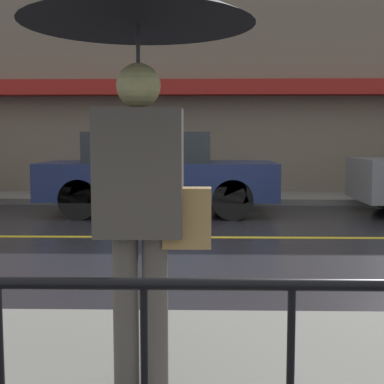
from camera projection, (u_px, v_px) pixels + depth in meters
The scene contains 7 objects.
ground_plane at pixel (207, 237), 7.65m from camera, with size 80.00×80.00×0.00m, color black.
sidewalk_far at pixel (206, 198), 12.15m from camera, with size 28.00×1.73×0.13m.
lane_marking at pixel (207, 237), 7.65m from camera, with size 25.20×0.12×0.01m.
building_storefront at pixel (206, 75), 12.85m from camera, with size 28.00×0.85×5.94m.
railing_foreground at pixel (217, 382), 1.57m from camera, with size 12.00×0.04×0.87m.
pedestrian at pixel (139, 52), 2.58m from camera, with size 1.13×1.13×2.08m.
car_navy at pixel (157, 172), 9.99m from camera, with size 4.31×1.73×1.53m.
Camera 1 is at (-0.04, -7.55, 1.41)m, focal length 50.00 mm.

